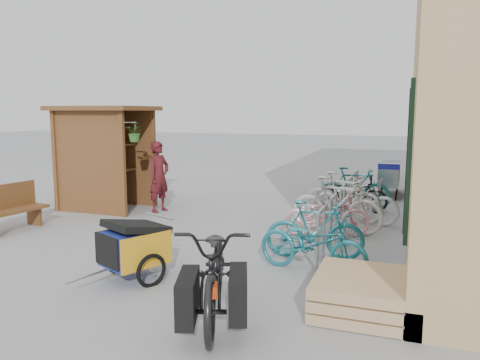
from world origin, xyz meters
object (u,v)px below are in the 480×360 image
(bike_2, at_px, (327,215))
(bike_1, at_px, (315,230))
(cargo_bike, at_px, (216,270))
(bike_0, at_px, (312,243))
(bike_3, at_px, (336,205))
(bike_6, at_px, (351,193))
(kiosk, at_px, (102,143))
(pallet_stack, at_px, (359,293))
(person_kiosk, at_px, (159,177))
(bike_5, at_px, (343,197))
(bike_7, at_px, (354,189))
(child_trailer, at_px, (134,245))
(bike_4, at_px, (355,201))
(bench, at_px, (8,208))
(shopping_carts, at_px, (389,174))

(bike_2, bearing_deg, bike_1, 165.90)
(cargo_bike, height_order, bike_0, cargo_bike)
(bike_3, relative_size, bike_6, 1.09)
(kiosk, distance_m, pallet_stack, 7.50)
(person_kiosk, distance_m, bike_6, 4.41)
(bike_0, distance_m, bike_5, 3.39)
(cargo_bike, height_order, person_kiosk, person_kiosk)
(bike_5, bearing_deg, bike_2, -168.20)
(bike_5, distance_m, bike_7, 1.23)
(bike_0, height_order, bike_7, bike_7)
(child_trailer, distance_m, bike_5, 4.97)
(person_kiosk, distance_m, bike_2, 4.09)
(cargo_bike, bearing_deg, bike_7, 63.86)
(kiosk, height_order, bike_0, kiosk)
(bike_1, xyz_separation_m, bike_4, (0.33, 2.63, 0.01))
(bike_3, relative_size, bike_5, 1.03)
(bench, bearing_deg, kiosk, 88.51)
(bike_0, bearing_deg, bike_3, 12.85)
(bike_3, distance_m, bike_5, 1.00)
(bike_1, bearing_deg, child_trailer, 119.96)
(shopping_carts, relative_size, child_trailer, 1.27)
(bike_2, bearing_deg, bench, 90.22)
(shopping_carts, xyz_separation_m, bike_0, (-0.76, -6.97, -0.14))
(pallet_stack, relative_size, bike_0, 0.73)
(person_kiosk, xyz_separation_m, bike_7, (4.17, 1.69, -0.30))
(bench, height_order, bike_6, bench)
(bench, distance_m, shopping_carts, 9.41)
(person_kiosk, bearing_deg, bike_7, -54.56)
(child_trailer, xyz_separation_m, bike_0, (2.24, 1.07, -0.04))
(bike_5, xyz_separation_m, bike_7, (0.09, 1.23, -0.01))
(shopping_carts, distance_m, cargo_bike, 8.91)
(child_trailer, relative_size, bike_7, 0.87)
(person_kiosk, height_order, bike_0, person_kiosk)
(cargo_bike, xyz_separation_m, bike_3, (0.70, 4.20, -0.02))
(child_trailer, bearing_deg, cargo_bike, -1.16)
(shopping_carts, xyz_separation_m, bike_7, (-0.70, -2.35, -0.07))
(bike_0, bearing_deg, bike_1, 20.20)
(bike_2, xyz_separation_m, bike_4, (0.37, 1.26, 0.06))
(bench, distance_m, bike_0, 5.92)
(bike_2, bearing_deg, child_trailer, 129.70)
(kiosk, distance_m, bike_2, 5.55)
(shopping_carts, distance_m, person_kiosk, 6.33)
(kiosk, xyz_separation_m, bike_0, (5.52, -2.78, -1.12))
(person_kiosk, bearing_deg, child_trailer, -141.69)
(child_trailer, height_order, bike_5, bike_5)
(person_kiosk, relative_size, bike_2, 1.05)
(bike_5, bearing_deg, cargo_bike, -171.19)
(kiosk, distance_m, bike_4, 5.88)
(bench, distance_m, bike_3, 6.24)
(shopping_carts, xyz_separation_m, person_kiosk, (-4.86, -4.05, 0.24))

